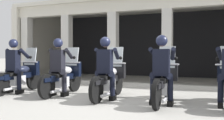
{
  "coord_description": "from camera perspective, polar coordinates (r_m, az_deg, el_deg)",
  "views": [
    {
      "loc": [
        2.5,
        -6.12,
        1.18
      ],
      "look_at": [
        0.0,
        0.13,
        0.99
      ],
      "focal_mm": 40.47,
      "sensor_mm": 36.0,
      "label": 1
    }
  ],
  "objects": [
    {
      "name": "ground_plane",
      "position": [
        9.53,
        6.43,
        -5.53
      ],
      "size": [
        80.0,
        80.0,
        0.0
      ],
      "primitive_type": "plane",
      "color": "#A8A59E"
    },
    {
      "name": "station_building",
      "position": [
        11.53,
        9.04,
        6.24
      ],
      "size": [
        11.45,
        4.29,
        3.34
      ],
      "color": "black",
      "rests_on": "ground"
    },
    {
      "name": "kerb_strip",
      "position": [
        9.0,
        5.25,
        -5.56
      ],
      "size": [
        10.95,
        0.24,
        0.12
      ],
      "primitive_type": "cube",
      "color": "#B7B5AD",
      "rests_on": "ground"
    },
    {
      "name": "motorcycle_far_left",
      "position": [
        8.09,
        -19.86,
        -3.31
      ],
      "size": [
        0.62,
        2.04,
        1.35
      ],
      "rotation": [
        0.0,
        0.0,
        -0.18
      ],
      "color": "black",
      "rests_on": "ground"
    },
    {
      "name": "police_officer_far_left",
      "position": [
        7.86,
        -21.27,
        -0.27
      ],
      "size": [
        0.63,
        0.61,
        1.58
      ],
      "rotation": [
        0.0,
        0.0,
        -0.18
      ],
      "color": "black",
      "rests_on": "ground"
    },
    {
      "name": "motorcycle_left",
      "position": [
        7.34,
        -10.75,
        -3.75
      ],
      "size": [
        0.62,
        2.04,
        1.35
      ],
      "rotation": [
        0.0,
        0.0,
        -0.25
      ],
      "color": "black",
      "rests_on": "ground"
    },
    {
      "name": "police_officer_left",
      "position": [
        7.07,
        -12.01,
        -0.4
      ],
      "size": [
        0.63,
        0.61,
        1.58
      ],
      "rotation": [
        0.0,
        0.0,
        -0.25
      ],
      "color": "black",
      "rests_on": "ground"
    },
    {
      "name": "motorcycle_center",
      "position": [
        6.62,
        -0.51,
        -4.29
      ],
      "size": [
        0.62,
        2.04,
        1.35
      ],
      "rotation": [
        0.0,
        0.0,
        -0.26
      ],
      "color": "black",
      "rests_on": "ground"
    },
    {
      "name": "police_officer_center",
      "position": [
        6.33,
        -1.5,
        -0.59
      ],
      "size": [
        0.63,
        0.61,
        1.58
      ],
      "rotation": [
        0.0,
        0.0,
        -0.26
      ],
      "color": "black",
      "rests_on": "ground"
    },
    {
      "name": "motorcycle_right",
      "position": [
        6.11,
        11.64,
        -4.82
      ],
      "size": [
        0.62,
        2.04,
        1.35
      ],
      "rotation": [
        0.0,
        0.0,
        -0.25
      ],
      "color": "black",
      "rests_on": "ground"
    },
    {
      "name": "police_officer_right",
      "position": [
        5.8,
        11.16,
        -0.82
      ],
      "size": [
        0.63,
        0.61,
        1.58
      ],
      "rotation": [
        0.0,
        0.0,
        -0.25
      ],
      "color": "black",
      "rests_on": "ground"
    }
  ]
}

